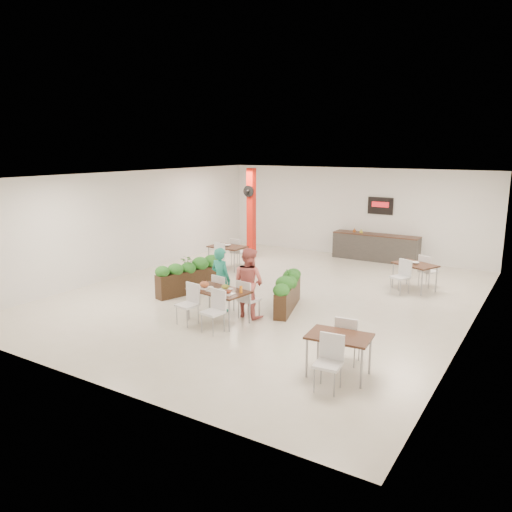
{
  "coord_description": "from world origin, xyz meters",
  "views": [
    {
      "loc": [
        6.46,
        -11.19,
        3.92
      ],
      "look_at": [
        -0.31,
        -0.23,
        1.1
      ],
      "focal_mm": 35.0,
      "sensor_mm": 36.0,
      "label": 1
    }
  ],
  "objects_px": {
    "diner_man": "(221,279)",
    "side_table_a": "(227,250)",
    "diner_woman": "(249,282)",
    "service_counter": "(375,247)",
    "main_table": "(218,294)",
    "side_table_b": "(415,268)",
    "planter_left": "(188,275)",
    "side_table_c": "(339,343)",
    "red_column": "(251,212)",
    "planter_right": "(288,290)"
  },
  "relations": [
    {
      "from": "side_table_a",
      "to": "red_column",
      "type": "bearing_deg",
      "value": 100.59
    },
    {
      "from": "planter_left",
      "to": "planter_right",
      "type": "distance_m",
      "value": 2.97
    },
    {
      "from": "diner_man",
      "to": "side_table_b",
      "type": "xyz_separation_m",
      "value": [
        3.54,
        4.31,
        -0.16
      ]
    },
    {
      "from": "planter_right",
      "to": "side_table_b",
      "type": "height_order",
      "value": "planter_right"
    },
    {
      "from": "service_counter",
      "to": "main_table",
      "type": "height_order",
      "value": "service_counter"
    },
    {
      "from": "main_table",
      "to": "side_table_a",
      "type": "relative_size",
      "value": 1.08
    },
    {
      "from": "red_column",
      "to": "side_table_a",
      "type": "relative_size",
      "value": 1.95
    },
    {
      "from": "red_column",
      "to": "side_table_b",
      "type": "relative_size",
      "value": 1.94
    },
    {
      "from": "side_table_a",
      "to": "diner_man",
      "type": "bearing_deg",
      "value": -54.44
    },
    {
      "from": "main_table",
      "to": "side_table_c",
      "type": "relative_size",
      "value": 1.07
    },
    {
      "from": "side_table_b",
      "to": "side_table_c",
      "type": "height_order",
      "value": "same"
    },
    {
      "from": "red_column",
      "to": "service_counter",
      "type": "height_order",
      "value": "red_column"
    },
    {
      "from": "planter_right",
      "to": "side_table_c",
      "type": "bearing_deg",
      "value": -48.1
    },
    {
      "from": "diner_woman",
      "to": "planter_right",
      "type": "relative_size",
      "value": 0.88
    },
    {
      "from": "planter_left",
      "to": "side_table_c",
      "type": "relative_size",
      "value": 1.19
    },
    {
      "from": "diner_woman",
      "to": "side_table_a",
      "type": "distance_m",
      "value": 4.82
    },
    {
      "from": "service_counter",
      "to": "diner_man",
      "type": "height_order",
      "value": "service_counter"
    },
    {
      "from": "red_column",
      "to": "diner_woman",
      "type": "relative_size",
      "value": 1.93
    },
    {
      "from": "main_table",
      "to": "diner_man",
      "type": "xyz_separation_m",
      "value": [
        -0.39,
        0.65,
        0.15
      ]
    },
    {
      "from": "red_column",
      "to": "side_table_c",
      "type": "height_order",
      "value": "red_column"
    },
    {
      "from": "service_counter",
      "to": "planter_right",
      "type": "height_order",
      "value": "service_counter"
    },
    {
      "from": "red_column",
      "to": "diner_woman",
      "type": "distance_m",
      "value": 6.53
    },
    {
      "from": "main_table",
      "to": "diner_man",
      "type": "relative_size",
      "value": 1.13
    },
    {
      "from": "side_table_b",
      "to": "side_table_c",
      "type": "xyz_separation_m",
      "value": [
        0.28,
        -6.14,
        -0.01
      ]
    },
    {
      "from": "red_column",
      "to": "planter_right",
      "type": "height_order",
      "value": "red_column"
    },
    {
      "from": "diner_man",
      "to": "diner_woman",
      "type": "distance_m",
      "value": 0.8
    },
    {
      "from": "side_table_c",
      "to": "service_counter",
      "type": "bearing_deg",
      "value": 99.07
    },
    {
      "from": "main_table",
      "to": "side_table_b",
      "type": "height_order",
      "value": "same"
    },
    {
      "from": "planter_left",
      "to": "side_table_a",
      "type": "distance_m",
      "value": 2.99
    },
    {
      "from": "main_table",
      "to": "side_table_c",
      "type": "bearing_deg",
      "value": -18.86
    },
    {
      "from": "diner_man",
      "to": "planter_right",
      "type": "relative_size",
      "value": 0.84
    },
    {
      "from": "planter_left",
      "to": "side_table_b",
      "type": "relative_size",
      "value": 1.19
    },
    {
      "from": "side_table_b",
      "to": "red_column",
      "type": "bearing_deg",
      "value": -166.86
    },
    {
      "from": "diner_man",
      "to": "side_table_a",
      "type": "xyz_separation_m",
      "value": [
        -2.35,
        3.64,
        -0.16
      ]
    },
    {
      "from": "diner_man",
      "to": "side_table_c",
      "type": "distance_m",
      "value": 4.24
    },
    {
      "from": "diner_man",
      "to": "side_table_a",
      "type": "bearing_deg",
      "value": -49.33
    },
    {
      "from": "red_column",
      "to": "planter_left",
      "type": "xyz_separation_m",
      "value": [
        0.98,
        -4.76,
        -1.12
      ]
    },
    {
      "from": "side_table_b",
      "to": "diner_woman",
      "type": "bearing_deg",
      "value": -98.23
    },
    {
      "from": "diner_woman",
      "to": "red_column",
      "type": "bearing_deg",
      "value": -50.43
    },
    {
      "from": "main_table",
      "to": "planter_left",
      "type": "xyz_separation_m",
      "value": [
        -2.02,
        1.4,
        -0.12
      ]
    },
    {
      "from": "main_table",
      "to": "side_table_b",
      "type": "relative_size",
      "value": 1.07
    },
    {
      "from": "service_counter",
      "to": "main_table",
      "type": "bearing_deg",
      "value": -97.12
    },
    {
      "from": "main_table",
      "to": "diner_man",
      "type": "bearing_deg",
      "value": 120.81
    },
    {
      "from": "main_table",
      "to": "diner_woman",
      "type": "height_order",
      "value": "diner_woman"
    },
    {
      "from": "red_column",
      "to": "service_counter",
      "type": "distance_m",
      "value": 4.56
    },
    {
      "from": "diner_man",
      "to": "diner_woman",
      "type": "bearing_deg",
      "value": -172.15
    },
    {
      "from": "service_counter",
      "to": "planter_right",
      "type": "bearing_deg",
      "value": -90.52
    },
    {
      "from": "red_column",
      "to": "side_table_a",
      "type": "xyz_separation_m",
      "value": [
        0.26,
        -1.87,
        -1.01
      ]
    },
    {
      "from": "main_table",
      "to": "diner_man",
      "type": "height_order",
      "value": "diner_man"
    },
    {
      "from": "main_table",
      "to": "planter_left",
      "type": "relative_size",
      "value": 0.9
    }
  ]
}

